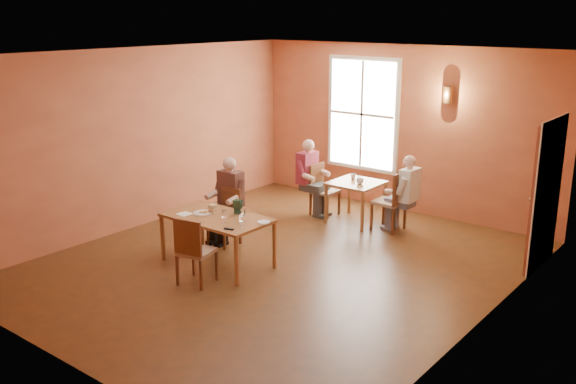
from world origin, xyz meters
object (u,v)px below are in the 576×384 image
Objects in this scene: diner_main at (222,205)px; chair_diner_maroon at (325,190)px; chair_diner_white at (389,201)px; diner_white at (391,194)px; diner_maroon at (324,179)px; chair_diner_main at (224,217)px; main_table at (218,240)px; second_table at (356,202)px; chair_empty at (197,250)px.

diner_main is 1.42× the size of chair_diner_maroon.
chair_diner_white is 1.10× the size of chair_diner_maroon.
diner_main is at bearing -9.22° from chair_diner_maroon.
diner_maroon is at bearing 90.00° from diner_white.
diner_maroon reaches higher than diner_white.
chair_diner_white is at bearing -126.77° from chair_diner_main.
second_table is at bearing 79.83° from main_table.
chair_empty is at bearing 6.23° from chair_diner_maroon.
diner_maroon is at bearing -90.00° from chair_diner_maroon.
main_table is 0.85m from diner_main.
chair_diner_maroon is at bearing -99.22° from diner_main.
chair_diner_white is at bearing 90.00° from diner_maroon.
main_table is 2.93m from second_table.
diner_maroon is at bearing 180.00° from second_table.
chair_diner_maroon is 0.70× the size of diner_maroon.
diner_main reaches higher than main_table.
diner_main is 1.04× the size of diner_white.
diner_white is 1.34m from chair_diner_maroon.
chair_diner_main is at bearing -9.34° from chair_diner_maroon.
second_table is at bearing 90.00° from diner_white.
main_table is at bearing 157.95° from chair_diner_white.
chair_empty is (0.75, -1.28, -0.18)m from diner_main.
main_table is at bearing 127.57° from chair_diner_main.
chair_empty is 0.72× the size of diner_maroon.
diner_maroon is at bearing 85.27° from chair_empty.
diner_white is at bearing 90.00° from chair_diner_maroon.
diner_main reaches higher than chair_diner_white.
diner_main is (0.00, -0.03, 0.21)m from chair_diner_main.
diner_main reaches higher than diner_white.
main_table is 1.19× the size of diner_main.
chair_diner_white is (1.67, 2.23, 0.06)m from chair_diner_main.
diner_main reaches higher than chair_diner_main.
second_table is 0.73m from diner_white.
chair_diner_maroon is 0.20m from diner_maroon.
chair_diner_white is (1.17, 2.88, 0.14)m from main_table.
main_table is 1.68× the size of chair_diner_maroon.
main_table is at bearing -100.17° from second_table.
chair_diner_main is 0.94× the size of chair_empty.
chair_diner_maroon is (-0.13, 2.88, 0.10)m from main_table.
diner_white is (0.03, 0.00, 0.12)m from chair_diner_white.
chair_diner_main is 1.09× the size of second_table.
chair_diner_main is at bearing 143.23° from chair_diner_white.
diner_white is (1.70, 2.26, -0.02)m from diner_main.
diner_maroon reaches higher than second_table.
main_table is at bearing 157.44° from diner_white.
chair_diner_maroon reaches higher than chair_diner_main.
chair_diner_white reaches higher than chair_diner_main.
chair_empty reaches higher than main_table.
chair_empty is 3.57m from diner_maroon.
diner_maroon reaches higher than chair_diner_maroon.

